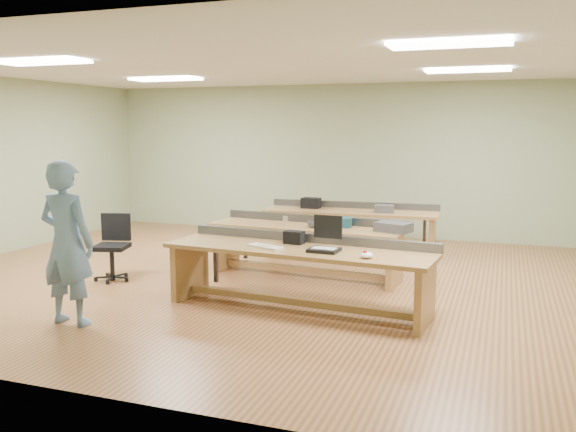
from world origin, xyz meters
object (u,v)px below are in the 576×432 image
Objects in this scene: workbench_front at (299,263)px; parts_bin_grey at (393,227)px; workbench_back at (351,221)px; laptop_base at (324,250)px; camera_bag at (294,237)px; person at (67,243)px; mug at (312,224)px; drinks_can at (285,221)px; parts_bin_teal at (338,222)px; workbench_mid at (307,239)px; task_chair at (113,256)px.

workbench_front is 1.71m from parts_bin_grey.
workbench_back is 8.75× the size of laptop_base.
workbench_front is 14.23× the size of camera_bag.
person is 3.38m from mug.
workbench_front is 3.36m from workbench_back.
drinks_can is at bearing 120.51° from workbench_front.
parts_bin_grey reaches higher than laptop_base.
workbench_back is at bearing 102.14° from laptop_base.
mug is at bearing -145.49° from parts_bin_teal.
parts_bin_grey reaches higher than workbench_front.
drinks_can is (-0.30, -0.08, 0.26)m from workbench_mid.
drinks_can is at bearing -115.85° from person.
workbench_back is (-0.20, 3.35, -0.01)m from workbench_front.
camera_bag is (-0.13, 0.19, 0.26)m from workbench_front.
workbench_mid is at bearing 107.39° from camera_bag.
laptop_base is 1.48× the size of camera_bag.
laptop_base is 3.38m from task_chair.
person is 4.74× the size of parts_bin_teal.
person is 2.84m from laptop_base.
mug is at bearing -10.01° from drinks_can.
person reaches higher than task_chair.
workbench_back is 1.64× the size of person.
workbench_mid is 1.60× the size of person.
camera_bag is 0.60× the size of parts_bin_teal.
task_chair is 2.01× the size of parts_bin_grey.
task_chair is at bearing -179.64° from camera_bag.
parts_bin_teal is (0.03, 1.62, 0.25)m from workbench_front.
laptop_base is 0.73× the size of parts_bin_grey.
workbench_front is at bearing -91.22° from parts_bin_teal.
camera_bag reaches higher than workbench_back.
workbench_back is at bearing 74.88° from drinks_can.
workbench_front is 8.58× the size of parts_bin_teal.
workbench_front and workbench_back have the same top height.
task_chair reaches higher than workbench_mid.
laptop_base is 0.37× the size of task_chair.
task_chair reaches higher than camera_bag.
workbench_front is at bearing -23.93° from task_chair.
laptop_base is at bearing -107.54° from parts_bin_grey.
person is (-2.21, -1.37, 0.34)m from workbench_front.
workbench_mid is at bearing 175.57° from parts_bin_grey.
drinks_can is (-0.51, -1.87, 0.26)m from workbench_back.
workbench_back is 3.55m from laptop_base.
person reaches higher than workbench_back.
laptop_base is 1.94m from drinks_can.
drinks_can is (-1.56, 0.02, 0.00)m from parts_bin_grey.
task_chair is (-2.75, -2.90, -0.22)m from workbench_back.
camera_bag is 2.87m from task_chair.
parts_bin_grey is 3.53× the size of drinks_can.
workbench_mid is 22.03× the size of drinks_can.
workbench_mid is 7.57× the size of parts_bin_teal.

